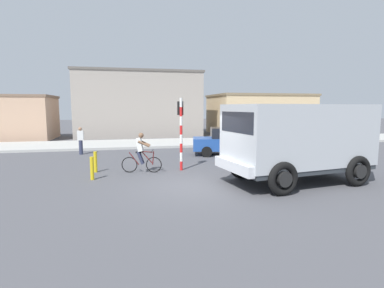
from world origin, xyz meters
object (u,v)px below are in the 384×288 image
at_px(cyclist, 141,153).
at_px(pedestrian_near_kerb, 81,140).
at_px(truck_foreground, 297,138).
at_px(bollard_far, 95,162).
at_px(bollard_near, 92,168).
at_px(car_red_near, 228,141).
at_px(traffic_light_pole, 181,124).

height_order(cyclist, pedestrian_near_kerb, cyclist).
bearing_deg(truck_foreground, pedestrian_near_kerb, 135.19).
relative_size(truck_foreground, cyclist, 3.33).
relative_size(truck_foreground, bollard_far, 6.36).
height_order(pedestrian_near_kerb, bollard_near, pedestrian_near_kerb).
bearing_deg(pedestrian_near_kerb, bollard_far, -76.15).
xyz_separation_m(truck_foreground, pedestrian_near_kerb, (-8.82, 8.76, -0.82)).
xyz_separation_m(car_red_near, bollard_far, (-7.17, -3.35, -0.37)).
bearing_deg(traffic_light_pole, truck_foreground, -39.39).
bearing_deg(car_red_near, truck_foreground, -87.18).
bearing_deg(bollard_near, traffic_light_pole, 16.67).
height_order(truck_foreground, bollard_near, truck_foreground).
bearing_deg(bollard_near, car_red_near, 33.54).
distance_m(traffic_light_pole, pedestrian_near_kerb, 7.63).
relative_size(truck_foreground, traffic_light_pole, 1.79).
xyz_separation_m(truck_foreground, bollard_far, (-7.50, 3.42, -1.22)).
bearing_deg(bollard_far, bollard_near, -90.00).
relative_size(traffic_light_pole, bollard_far, 3.56).
bearing_deg(truck_foreground, bollard_far, 155.49).
xyz_separation_m(bollard_near, bollard_far, (0.00, 1.40, 0.00)).
height_order(bollard_near, bollard_far, same).
height_order(traffic_light_pole, bollard_near, traffic_light_pole).
bearing_deg(traffic_light_pole, cyclist, -173.91).
distance_m(car_red_near, bollard_near, 8.61).
height_order(cyclist, bollard_far, cyclist).
relative_size(cyclist, car_red_near, 0.40).
bearing_deg(car_red_near, traffic_light_pole, -133.62).
relative_size(traffic_light_pole, car_red_near, 0.75).
height_order(truck_foreground, car_red_near, truck_foreground).
xyz_separation_m(pedestrian_near_kerb, bollard_far, (1.32, -5.34, -0.40)).
height_order(truck_foreground, traffic_light_pole, traffic_light_pole).
bearing_deg(traffic_light_pole, bollard_near, -163.33).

